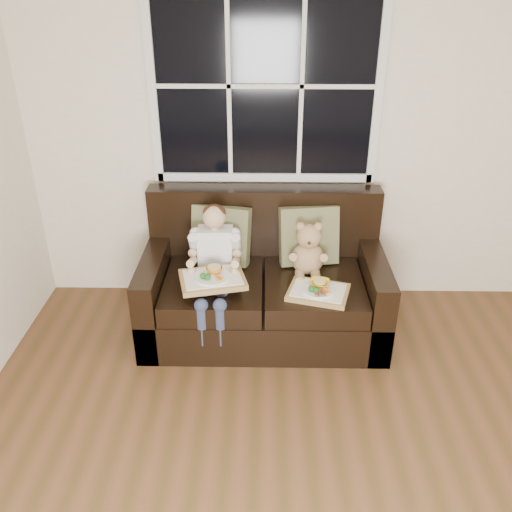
{
  "coord_description": "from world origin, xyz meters",
  "views": [
    {
      "loc": [
        -0.5,
        -1.35,
        2.37
      ],
      "look_at": [
        -0.56,
        1.85,
        0.66
      ],
      "focal_mm": 38.0,
      "sensor_mm": 36.0,
      "label": 1
    }
  ],
  "objects_px": {
    "tray_left": "(212,278)",
    "loveseat": "(264,288)",
    "teddy_bear": "(308,252)",
    "child": "(214,257)",
    "tray_right": "(318,291)"
  },
  "relations": [
    {
      "from": "teddy_bear",
      "to": "tray_left",
      "type": "distance_m",
      "value": 0.71
    },
    {
      "from": "loveseat",
      "to": "child",
      "type": "xyz_separation_m",
      "value": [
        -0.34,
        -0.12,
        0.32
      ]
    },
    {
      "from": "loveseat",
      "to": "teddy_bear",
      "type": "distance_m",
      "value": 0.43
    },
    {
      "from": "teddy_bear",
      "to": "tray_left",
      "type": "relative_size",
      "value": 0.84
    },
    {
      "from": "loveseat",
      "to": "child",
      "type": "bearing_deg",
      "value": -161.11
    },
    {
      "from": "tray_left",
      "to": "tray_right",
      "type": "bearing_deg",
      "value": -13.02
    },
    {
      "from": "loveseat",
      "to": "tray_left",
      "type": "distance_m",
      "value": 0.53
    },
    {
      "from": "child",
      "to": "teddy_bear",
      "type": "relative_size",
      "value": 1.95
    },
    {
      "from": "teddy_bear",
      "to": "tray_left",
      "type": "height_order",
      "value": "teddy_bear"
    },
    {
      "from": "tray_left",
      "to": "loveseat",
      "type": "bearing_deg",
      "value": 29.45
    },
    {
      "from": "child",
      "to": "tray_left",
      "type": "distance_m",
      "value": 0.21
    },
    {
      "from": "teddy_bear",
      "to": "tray_right",
      "type": "distance_m",
      "value": 0.33
    },
    {
      "from": "teddy_bear",
      "to": "tray_right",
      "type": "xyz_separation_m",
      "value": [
        0.06,
        -0.29,
        -0.13
      ]
    },
    {
      "from": "child",
      "to": "teddy_bear",
      "type": "distance_m",
      "value": 0.65
    },
    {
      "from": "tray_right",
      "to": "loveseat",
      "type": "bearing_deg",
      "value": 155.57
    }
  ]
}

